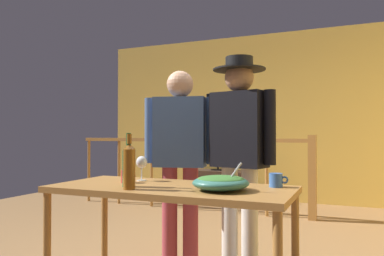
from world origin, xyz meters
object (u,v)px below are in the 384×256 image
(person_standing_right, at_px, (239,142))
(wine_bottle_green, at_px, (128,165))
(serving_table, at_px, (171,198))
(salad_bowl, at_px, (221,182))
(wine_bottle_amber, at_px, (129,166))
(tv_console, at_px, (218,185))
(flat_screen_tv, at_px, (217,155))
(framed_picture, at_px, (241,109))
(mug_red, at_px, (127,176))
(wine_glass, at_px, (142,163))
(stair_railing, at_px, (220,163))
(person_standing_left, at_px, (180,149))
(mug_blue, at_px, (276,180))

(person_standing_right, bearing_deg, wine_bottle_green, 72.20)
(serving_table, height_order, salad_bowl, salad_bowl)
(wine_bottle_amber, bearing_deg, tv_console, 101.56)
(flat_screen_tv, bearing_deg, framed_picture, 45.94)
(mug_red, bearing_deg, wine_glass, 73.46)
(wine_glass, bearing_deg, flat_screen_tv, 100.62)
(wine_bottle_green, height_order, wine_bottle_amber, wine_bottle_green)
(wine_bottle_amber, bearing_deg, framed_picture, 96.76)
(wine_bottle_amber, bearing_deg, wine_bottle_green, 125.14)
(flat_screen_tv, bearing_deg, salad_bowl, -70.44)
(stair_railing, xyz_separation_m, person_standing_left, (0.38, -2.18, 0.29))
(salad_bowl, distance_m, wine_bottle_amber, 0.57)
(mug_red, bearing_deg, stair_railing, 95.68)
(serving_table, xyz_separation_m, salad_bowl, (0.36, -0.05, 0.12))
(person_standing_right, bearing_deg, wine_glass, 55.84)
(tv_console, relative_size, serving_table, 0.57)
(flat_screen_tv, bearing_deg, mug_red, -80.36)
(person_standing_left, xyz_separation_m, person_standing_right, (0.52, 0.00, 0.06))
(stair_railing, distance_m, person_standing_left, 2.23)
(tv_console, xyz_separation_m, wine_bottle_amber, (0.82, -4.01, 0.66))
(mug_blue, bearing_deg, mug_red, -169.48)
(tv_console, height_order, serving_table, serving_table)
(framed_picture, bearing_deg, mug_red, -85.46)
(flat_screen_tv, height_order, person_standing_right, person_standing_right)
(flat_screen_tv, distance_m, wine_glass, 3.64)
(tv_console, bearing_deg, salad_bowl, -70.59)
(framed_picture, relative_size, stair_railing, 0.13)
(serving_table, distance_m, wine_glass, 0.41)
(framed_picture, height_order, stair_railing, framed_picture)
(stair_railing, relative_size, tv_console, 4.03)
(stair_railing, bearing_deg, mug_blue, -64.24)
(mug_red, bearing_deg, person_standing_right, 47.03)
(framed_picture, xyz_separation_m, mug_blue, (1.32, -3.85, -0.72))
(flat_screen_tv, bearing_deg, serving_table, -75.19)
(framed_picture, xyz_separation_m, serving_table, (0.68, -4.07, -0.84))
(wine_glass, relative_size, mug_red, 1.61)
(mug_red, bearing_deg, tv_console, 99.57)
(stair_railing, distance_m, wine_bottle_green, 3.04)
(mug_blue, relative_size, person_standing_left, 0.07)
(flat_screen_tv, xyz_separation_m, person_standing_left, (0.73, -3.05, 0.23))
(framed_picture, xyz_separation_m, wine_glass, (0.36, -3.90, -0.64))
(flat_screen_tv, relative_size, wine_bottle_amber, 1.53)
(person_standing_right, bearing_deg, framed_picture, -61.04)
(person_standing_left, bearing_deg, tv_console, -90.00)
(stair_railing, bearing_deg, flat_screen_tv, 111.83)
(tv_console, height_order, wine_bottle_green, wine_bottle_green)
(mug_blue, xyz_separation_m, person_standing_right, (-0.38, 0.48, 0.23))
(framed_picture, relative_size, person_standing_left, 0.30)
(mug_red, xyz_separation_m, person_standing_left, (0.10, 0.67, 0.17))
(flat_screen_tv, bearing_deg, mug_blue, -65.19)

